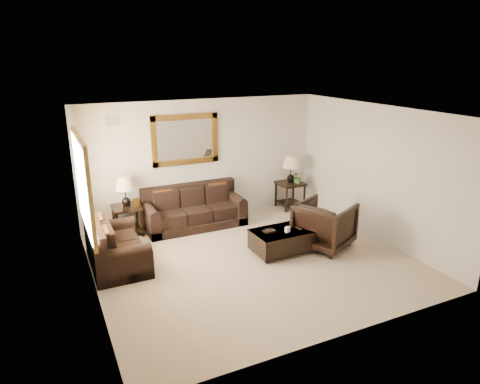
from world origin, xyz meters
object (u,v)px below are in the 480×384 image
loveseat (114,249)px  end_table_left (126,197)px  coffee_table (287,238)px  sofa (194,212)px  armchair (325,223)px  end_table_right (291,174)px

loveseat → end_table_left: bearing=-21.0°
end_table_left → coffee_table: 3.37m
coffee_table → sofa: bearing=118.3°
coffee_table → armchair: 0.82m
sofa → end_table_left: bearing=176.1°
end_table_left → coffee_table: size_ratio=0.94×
end_table_right → coffee_table: 2.59m
end_table_right → loveseat: bearing=-163.7°
loveseat → armchair: (3.85, -0.92, 0.18)m
loveseat → end_table_left: size_ratio=1.23×
end_table_right → sofa: bearing=-178.0°
end_table_left → end_table_right: bearing=-0.1°
end_table_left → end_table_right: 3.94m
end_table_left → armchair: size_ratio=1.27×
loveseat → end_table_right: bearing=-73.7°
coffee_table → end_table_left: bearing=139.1°
loveseat → end_table_left: 1.49m
loveseat → end_table_right: 4.66m
end_table_left → coffee_table: end_table_left is taller
loveseat → coffee_table: (3.07, -0.81, -0.04)m
end_table_right → armchair: (-0.59, -2.22, -0.35)m
end_table_right → end_table_left: bearing=179.9°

